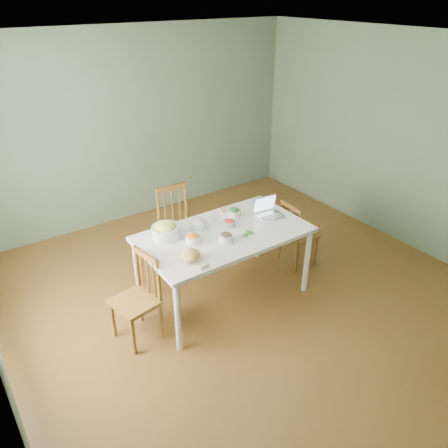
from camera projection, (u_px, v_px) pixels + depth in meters
floor at (242, 291)px, 5.05m from camera, size 5.00×5.00×0.00m
ceiling at (248, 40)px, 3.76m from camera, size 5.00×5.00×0.00m
wall_back at (139, 127)px, 6.21m from camera, size 5.00×0.00×2.70m
wall_right at (398, 140)px, 5.66m from camera, size 0.00×5.00×2.70m
dining_table at (224, 265)px, 4.78m from camera, size 1.78×1.00×0.83m
chair_far at (180, 228)px, 5.36m from camera, size 0.46×0.44×0.99m
chair_left at (135, 300)px, 4.18m from camera, size 0.45×0.47×0.92m
chair_right at (299, 233)px, 5.38m from camera, size 0.38×0.40×0.86m
bread_boule at (191, 255)px, 4.08m from camera, size 0.21×0.21×0.12m
butter_stick at (204, 267)px, 4.00m from camera, size 0.11×0.06×0.03m
bowl_squash at (166, 230)px, 4.46m from camera, size 0.38×0.38×0.17m
bowl_carrot at (193, 238)px, 4.39m from camera, size 0.21×0.21×0.09m
bowl_onion at (199, 224)px, 4.64m from camera, size 0.23×0.23×0.10m
bowl_mushroom at (226, 237)px, 4.39m from camera, size 0.19×0.19×0.10m
bowl_redpep at (229, 223)px, 4.68m from camera, size 0.18×0.18×0.08m
bowl_broccoli at (234, 212)px, 4.89m from camera, size 0.19×0.19×0.10m
flatbread at (228, 210)px, 5.01m from camera, size 0.27×0.27×0.02m
basil_bunch at (247, 234)px, 4.54m from camera, size 0.17×0.17×0.02m
laptop at (271, 209)px, 4.84m from camera, size 0.32×0.27×0.21m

